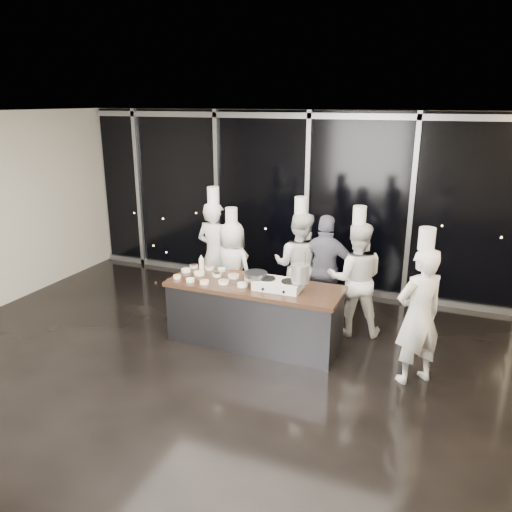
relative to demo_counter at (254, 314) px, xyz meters
The scene contains 15 objects.
ground 1.01m from the demo_counter, 90.00° to the right, with size 9.00×9.00×0.00m, color black.
room_shell 2.01m from the demo_counter, 78.94° to the right, with size 9.02×7.02×3.21m.
window_wall 2.78m from the demo_counter, 90.00° to the left, with size 8.90×0.11×3.20m.
demo_counter is the anchor object (origin of this frame).
stove 0.63m from the demo_counter, ahead, with size 0.64×0.42×0.14m.
frying_pan 0.62m from the demo_counter, 50.63° to the right, with size 0.55×0.32×0.05m.
stock_pot 0.98m from the demo_counter, ahead, with size 0.25×0.25×0.25m, color #ABABAD.
prep_bowls 0.78m from the demo_counter, behind, with size 1.39×0.72×0.05m.
squeeze_bottle 1.12m from the demo_counter, 167.27° to the left, with size 0.07×0.07×0.26m.
chef_far_left 1.58m from the demo_counter, 138.08° to the left, with size 0.73×0.55×2.04m.
chef_left 1.20m from the demo_counter, 130.39° to the left, with size 0.84×0.65×1.76m.
chef_center 1.25m from the demo_counter, 75.30° to the left, with size 0.86×0.68×1.96m.
guest 1.36m from the demo_counter, 55.01° to the left, with size 1.03×0.46×1.73m.
chef_right 1.58m from the demo_counter, 35.31° to the left, with size 0.96×0.83×1.94m.
chef_side 2.27m from the demo_counter, ahead, with size 0.75×0.73×1.97m.
Camera 1 is at (2.49, -5.12, 3.35)m, focal length 35.00 mm.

